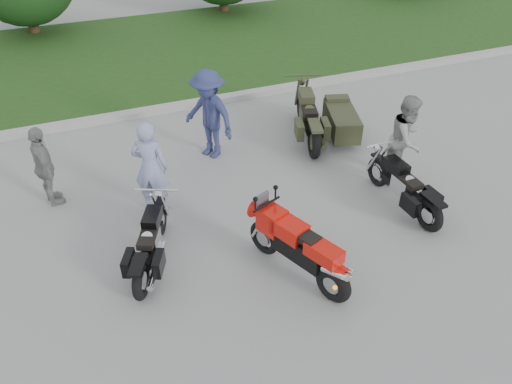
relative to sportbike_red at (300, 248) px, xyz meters
name	(u,v)px	position (x,y,z in m)	size (l,w,h in m)	color
ground	(262,260)	(-0.39, 0.54, -0.58)	(80.00, 80.00, 0.00)	#979791
curb	(172,107)	(-0.39, 6.54, -0.51)	(60.00, 0.30, 0.15)	#A5A29B
grass_strip	(140,54)	(-0.39, 10.69, -0.51)	(60.00, 8.00, 0.14)	#30551D
sportbike_red	(300,248)	(0.00, 0.00, 0.00)	(0.94, 1.99, 0.99)	black
cruiser_left	(150,246)	(-2.10, 1.10, -0.17)	(0.98, 1.94, 0.80)	black
cruiser_right	(406,190)	(2.62, 0.85, -0.16)	(0.39, 2.15, 0.83)	black
cruiser_sidecar	(328,121)	(2.57, 3.76, -0.12)	(1.68, 2.47, 0.98)	black
person_stripe	(151,167)	(-1.71, 2.60, 0.33)	(0.66, 0.44, 1.82)	#8D97C0
person_grey	(406,139)	(3.16, 1.74, 0.32)	(0.88, 0.68, 1.81)	gray
person_denim	(209,115)	(-0.15, 4.07, 0.40)	(1.26, 0.73, 1.95)	navy
person_back	(45,167)	(-3.48, 3.52, 0.22)	(0.94, 0.39, 1.60)	gray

